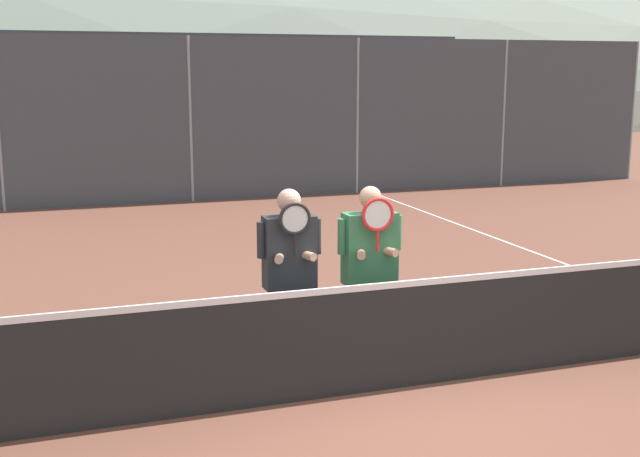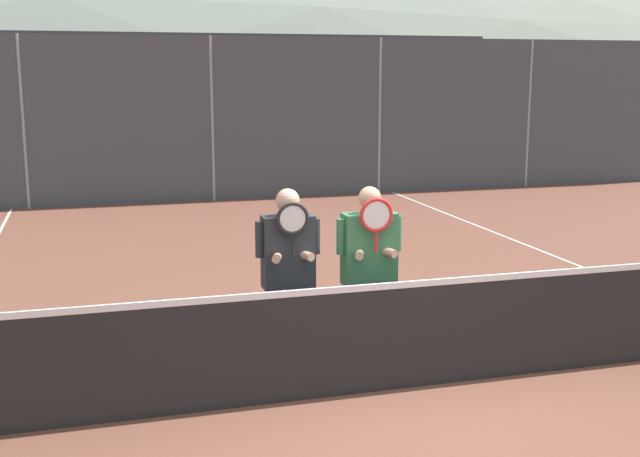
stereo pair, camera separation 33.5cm
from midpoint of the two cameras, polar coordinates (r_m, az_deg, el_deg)
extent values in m
plane|color=brown|center=(7.37, 7.30, -11.20)|extent=(120.00, 120.00, 0.00)
ellipsoid|color=gray|center=(68.23, -14.01, 8.49)|extent=(142.93, 79.41, 27.79)
cube|color=#9EA3A8|center=(25.44, -11.60, 8.54)|extent=(19.09, 5.00, 3.46)
cube|color=#4C4C51|center=(25.43, -11.77, 12.84)|extent=(19.59, 5.50, 0.36)
cylinder|color=gray|center=(17.31, -19.84, 7.09)|extent=(0.06, 0.06, 3.52)
cylinder|color=gray|center=(17.49, -7.13, 7.70)|extent=(0.06, 0.06, 3.52)
cylinder|color=gray|center=(18.49, 4.78, 7.93)|extent=(0.06, 0.06, 3.52)
cylinder|color=gray|center=(20.18, 15.09, 7.85)|extent=(0.06, 0.06, 3.52)
cube|color=#42474C|center=(17.49, -7.13, 7.70)|extent=(22.98, 0.02, 3.52)
cube|color=black|center=(7.21, 7.40, -7.75)|extent=(11.04, 0.02, 0.94)
cube|color=white|center=(7.06, 7.50, -3.98)|extent=(11.04, 0.03, 0.06)
cube|color=white|center=(11.89, 20.18, -3.11)|extent=(0.05, 16.00, 0.01)
cylinder|color=#56565B|center=(7.45, -1.92, -7.41)|extent=(0.13, 0.13, 0.84)
cylinder|color=#56565B|center=(7.51, 0.00, -7.24)|extent=(0.13, 0.13, 0.84)
cube|color=#282D33|center=(7.27, -0.97, -1.67)|extent=(0.47, 0.22, 0.67)
sphere|color=tan|center=(7.18, -0.98, 2.00)|extent=(0.22, 0.22, 0.22)
cylinder|color=#282D33|center=(7.18, -2.97, -0.78)|extent=(0.08, 0.08, 0.33)
cylinder|color=#282D33|center=(7.32, 0.99, -0.55)|extent=(0.08, 0.08, 0.33)
cylinder|color=tan|center=(7.16, -1.69, -1.99)|extent=(0.16, 0.27, 0.08)
cylinder|color=tan|center=(7.22, 0.11, -1.87)|extent=(0.16, 0.27, 0.08)
cylinder|color=black|center=(7.08, -0.59, -1.14)|extent=(0.03, 0.03, 0.20)
torus|color=black|center=(7.03, -0.60, 0.71)|extent=(0.30, 0.03, 0.30)
cylinder|color=silver|center=(7.03, -0.60, 0.71)|extent=(0.24, 0.00, 0.24)
cylinder|color=#232838|center=(7.57, 3.74, -7.10)|extent=(0.13, 0.13, 0.84)
cylinder|color=#232838|center=(7.67, 5.67, -6.90)|extent=(0.13, 0.13, 0.84)
cube|color=#337047|center=(7.42, 4.81, -1.45)|extent=(0.50, 0.22, 0.67)
sphere|color=tan|center=(7.33, 4.87, 2.19)|extent=(0.21, 0.21, 0.21)
cylinder|color=#337047|center=(7.30, 2.82, -0.58)|extent=(0.08, 0.08, 0.33)
cylinder|color=#337047|center=(7.49, 6.78, -0.34)|extent=(0.08, 0.08, 0.33)
cylinder|color=tan|center=(7.30, 4.15, -1.76)|extent=(0.16, 0.27, 0.08)
cylinder|color=tan|center=(7.38, 5.95, -1.63)|extent=(0.16, 0.27, 0.08)
cylinder|color=red|center=(7.23, 5.33, -0.92)|extent=(0.03, 0.03, 0.20)
torus|color=red|center=(7.19, 5.36, 0.96)|extent=(0.32, 0.03, 0.32)
cylinder|color=silver|center=(7.19, 5.36, 0.96)|extent=(0.26, 0.00, 0.26)
cube|color=slate|center=(20.22, -15.22, 4.80)|extent=(4.09, 1.87, 0.78)
cube|color=#2D3842|center=(20.15, -15.33, 6.81)|extent=(2.25, 1.72, 0.64)
cylinder|color=black|center=(19.38, -11.17, 3.56)|extent=(0.60, 0.16, 0.60)
cylinder|color=black|center=(21.27, -11.64, 4.21)|extent=(0.60, 0.16, 0.60)
cylinder|color=black|center=(19.34, -19.04, 3.15)|extent=(0.60, 0.16, 0.60)
cylinder|color=black|center=(21.23, -18.81, 3.83)|extent=(0.60, 0.16, 0.60)
cube|color=black|center=(20.47, -1.07, 5.28)|extent=(4.44, 1.75, 0.79)
cube|color=#2D3842|center=(20.41, -1.08, 7.28)|extent=(2.44, 1.61, 0.65)
cylinder|color=black|center=(20.10, 3.59, 4.02)|extent=(0.60, 0.16, 0.60)
cylinder|color=black|center=(21.78, 2.00, 4.59)|extent=(0.60, 0.16, 0.60)
cylinder|color=black|center=(19.32, -4.51, 3.72)|extent=(0.60, 0.16, 0.60)
cylinder|color=black|center=(21.06, -5.51, 4.32)|extent=(0.60, 0.16, 0.60)
cube|color=navy|center=(22.29, 11.56, 5.51)|extent=(4.16, 1.73, 0.77)
cube|color=#2D3842|center=(22.24, 11.63, 7.29)|extent=(2.29, 1.59, 0.63)
cylinder|color=black|center=(22.24, 15.68, 4.31)|extent=(0.60, 0.16, 0.60)
cylinder|color=black|center=(23.75, 13.43, 4.84)|extent=(0.60, 0.16, 0.60)
cylinder|color=black|center=(20.94, 9.35, 4.18)|extent=(0.60, 0.16, 0.60)
cylinder|color=black|center=(22.55, 7.42, 4.72)|extent=(0.60, 0.16, 0.60)
camera|label=1|loc=(0.17, -88.72, 0.25)|focal=45.00mm
camera|label=2|loc=(0.17, 91.28, -0.25)|focal=45.00mm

